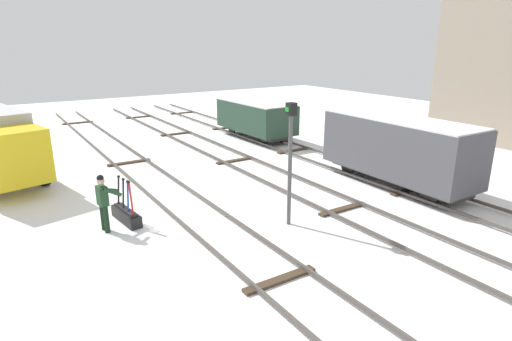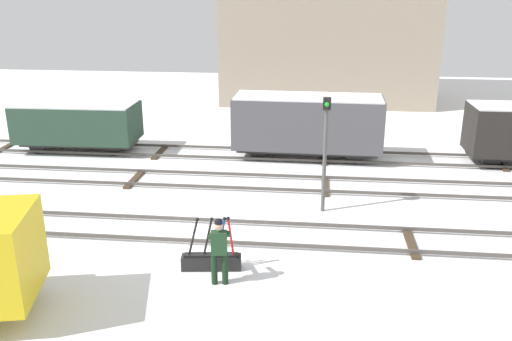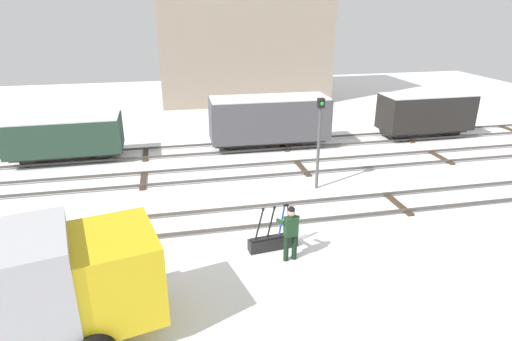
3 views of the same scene
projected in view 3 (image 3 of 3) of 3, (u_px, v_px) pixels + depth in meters
The scene contains 12 objects.
ground_plane at pixel (243, 220), 14.76m from camera, with size 60.00×60.00×0.00m, color white.
track_main_line at pixel (243, 217), 14.72m from camera, with size 44.00×1.94×0.18m.
track_siding_near at pixel (226, 173), 18.61m from camera, with size 44.00×1.94×0.18m.
track_siding_far at pixel (216, 149), 21.73m from camera, with size 44.00×1.94×0.18m.
switch_lever_frame at pixel (273, 241), 12.96m from camera, with size 1.55×0.53×1.45m.
rail_worker at pixel (290, 230), 12.14m from camera, with size 0.59×0.66×1.73m.
delivery_truck at pixel (14, 293), 8.52m from camera, with size 5.85×3.36×2.81m.
signal_post at pixel (319, 134), 16.50m from camera, with size 0.24×0.32×3.69m.
apartment_building at pixel (241, 15), 31.91m from camera, with size 12.76×7.03×12.45m.
freight_car_far_end at pixel (65, 136), 19.95m from camera, with size 5.16×2.30×2.12m.
freight_car_mid_siding at pixel (426, 113), 23.53m from camera, with size 5.03×2.03×2.43m.
freight_car_back_track at pixel (269, 119), 21.77m from camera, with size 6.10×2.22×2.63m.
Camera 3 is at (-2.29, -12.92, 6.98)m, focal length 29.82 mm.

